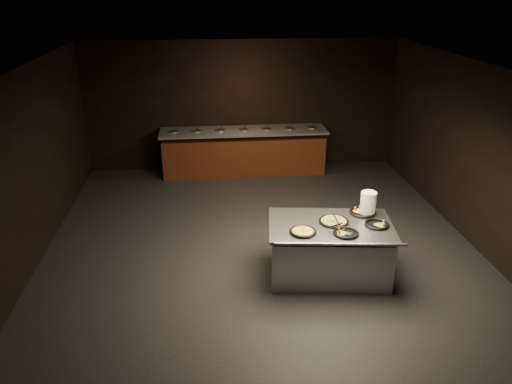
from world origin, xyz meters
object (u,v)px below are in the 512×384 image
Objects in this scene: serving_counter at (329,251)px; plate_stack at (368,203)px; pan_veggie_whole at (303,232)px; pan_cheese_whole at (334,221)px.

plate_stack is at bearing 31.59° from serving_counter.
pan_veggie_whole is at bearing -147.50° from serving_counter.
pan_veggie_whole is 0.87× the size of pan_cheese_whole.
plate_stack reaches higher than pan_cheese_whole.
plate_stack is 1.19m from pan_veggie_whole.
plate_stack reaches higher than pan_veggie_whole.
pan_veggie_whole and pan_cheese_whole have the same top height.
pan_veggie_whole is 0.57m from pan_cheese_whole.
pan_veggie_whole is (-1.07, -0.50, -0.15)m from plate_stack.
pan_cheese_whole is (0.50, 0.27, 0.00)m from pan_veggie_whole.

